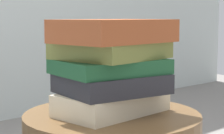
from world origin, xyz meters
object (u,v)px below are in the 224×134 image
object	(u,v)px
book_forest	(109,66)
book_olive	(111,50)
book_charcoal	(112,83)
book_rust	(114,31)
book_cream	(113,103)

from	to	relation	value
book_forest	book_olive	world-z (taller)	book_olive
book_charcoal	book_rust	size ratio (longest dim) A/B	0.85
book_charcoal	book_forest	size ratio (longest dim) A/B	0.95
book_charcoal	book_rust	bearing A→B (deg)	-8.15
book_cream	book_charcoal	world-z (taller)	book_charcoal
book_rust	book_cream	bearing A→B (deg)	81.57
book_forest	book_olive	distance (m)	0.04
book_charcoal	book_cream	bearing A→B (deg)	32.18
book_rust	book_charcoal	bearing A→B (deg)	158.59
book_forest	book_charcoal	bearing A→B (deg)	-81.91
book_cream	book_olive	world-z (taller)	book_olive
book_cream	book_olive	distance (m)	0.13
book_charcoal	book_olive	size ratio (longest dim) A/B	1.00
book_cream	book_olive	size ratio (longest dim) A/B	1.14
book_forest	book_cream	bearing A→B (deg)	-32.01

